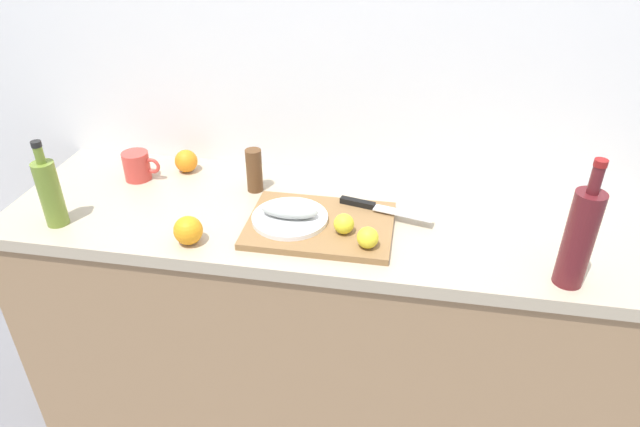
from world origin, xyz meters
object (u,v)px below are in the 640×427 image
lemon_0 (368,238)px  coffee_mug_0 (137,166)px  olive_oil_bottle (50,192)px  wine_bottle (579,237)px  fish_fillet (290,211)px  orange_0 (188,230)px  cutting_board (320,225)px  white_plate (290,218)px  chef_knife (374,206)px  pepper_mill (254,170)px

lemon_0 → coffee_mug_0: (-0.81, 0.30, -0.00)m
lemon_0 → olive_oil_bottle: bearing=-179.4°
lemon_0 → wine_bottle: wine_bottle is taller
olive_oil_bottle → wine_bottle: wine_bottle is taller
fish_fillet → orange_0: bearing=-152.7°
cutting_board → lemon_0: (0.15, -0.10, 0.04)m
coffee_mug_0 → orange_0: 0.46m
white_plate → orange_0: orange_0 is taller
lemon_0 → olive_oil_bottle: (-0.92, -0.01, 0.06)m
fish_fillet → wine_bottle: size_ratio=0.48×
lemon_0 → orange_0: size_ratio=0.73×
wine_bottle → fish_fillet: bearing=169.9°
fish_fillet → coffee_mug_0: coffee_mug_0 is taller
fish_fillet → olive_oil_bottle: (-0.68, -0.11, 0.05)m
fish_fillet → wine_bottle: (0.76, -0.13, 0.09)m
chef_knife → orange_0: orange_0 is taller
white_plate → pepper_mill: bearing=129.6°
white_plate → coffee_mug_0: (-0.57, 0.20, 0.02)m
cutting_board → wine_bottle: bearing=-11.8°
wine_bottle → orange_0: 1.02m
fish_fillet → lemon_0: (0.24, -0.10, -0.00)m
olive_oil_bottle → wine_bottle: 1.44m
pepper_mill → cutting_board: bearing=-37.2°
lemon_0 → pepper_mill: (-0.40, 0.29, 0.02)m
olive_oil_bottle → orange_0: olive_oil_bottle is taller
chef_knife → wine_bottle: (0.52, -0.24, 0.11)m
cutting_board → coffee_mug_0: (-0.66, 0.20, 0.04)m
coffee_mug_0 → chef_knife: bearing=-6.6°
white_plate → chef_knife: size_ratio=0.78×
fish_fillet → wine_bottle: 0.77m
white_plate → wine_bottle: size_ratio=0.65×
orange_0 → olive_oil_bottle: bearing=176.1°
chef_knife → wine_bottle: wine_bottle is taller
wine_bottle → orange_0: wine_bottle is taller
chef_knife → orange_0: size_ratio=3.52×
cutting_board → white_plate: size_ratio=1.89×
white_plate → pepper_mill: size_ratio=1.55×
orange_0 → pepper_mill: bearing=73.0°
olive_oil_bottle → wine_bottle: bearing=-1.2°
chef_knife → pepper_mill: 0.41m
chef_knife → pepper_mill: size_ratio=2.00×
white_plate → fish_fillet: 0.03m
lemon_0 → orange_0: (-0.50, -0.04, -0.01)m
fish_fillet → coffee_mug_0: (-0.57, 0.20, -0.00)m
fish_fillet → chef_knife: size_ratio=0.58×
chef_knife → lemon_0: size_ratio=4.83×
chef_knife → fish_fillet: bearing=-142.2°
lemon_0 → orange_0: bearing=-175.6°
olive_oil_bottle → pepper_mill: (0.52, 0.30, -0.04)m
orange_0 → wine_bottle: bearing=-0.0°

